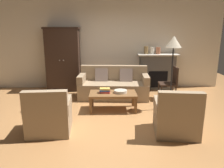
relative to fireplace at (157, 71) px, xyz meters
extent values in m
plane|color=#B27A47|center=(-1.55, -2.30, -0.57)|extent=(9.60, 9.60, 0.00)
cube|color=silver|center=(-1.55, 0.25, 0.83)|extent=(7.20, 0.10, 2.80)
cube|color=#4C4947|center=(0.00, 0.00, -0.03)|extent=(1.10, 0.36, 1.08)
cube|color=black|center=(0.00, -0.18, -0.23)|extent=(0.60, 0.01, 0.52)
cube|color=white|center=(0.00, -0.02, 0.53)|extent=(1.26, 0.48, 0.04)
cube|color=black|center=(-2.95, -0.08, 0.37)|extent=(1.00, 0.52, 1.88)
cube|color=black|center=(-2.95, -0.08, 1.34)|extent=(1.06, 0.55, 0.06)
sphere|color=#ADAFB5|center=(-3.01, -0.35, 0.41)|extent=(0.04, 0.04, 0.04)
sphere|color=#ADAFB5|center=(-2.89, -0.35, 0.41)|extent=(0.04, 0.04, 0.04)
cube|color=#937A5B|center=(-1.42, -0.96, -0.35)|extent=(1.95, 0.96, 0.44)
cube|color=#937A5B|center=(-1.40, -0.62, 0.08)|extent=(1.91, 0.30, 0.42)
cube|color=#937A5B|center=(-2.30, -0.91, -0.02)|extent=(0.21, 0.81, 0.22)
cube|color=#937A5B|center=(-0.54, -1.02, -0.02)|extent=(0.21, 0.81, 0.22)
cube|color=#7F6B60|center=(-1.75, -0.74, 0.04)|extent=(0.37, 0.21, 0.37)
cube|color=#7F6B60|center=(-1.06, -0.78, 0.04)|extent=(0.37, 0.21, 0.37)
cube|color=brown|center=(-1.46, -1.93, -0.17)|extent=(1.10, 0.60, 0.05)
cube|color=brown|center=(-1.97, -2.19, -0.38)|extent=(0.06, 0.06, 0.37)
cube|color=brown|center=(-0.95, -2.19, -0.38)|extent=(0.06, 0.06, 0.37)
cube|color=brown|center=(-1.97, -1.67, -0.38)|extent=(0.06, 0.06, 0.37)
cube|color=brown|center=(-0.95, -1.67, -0.38)|extent=(0.06, 0.06, 0.37)
cylinder|color=beige|center=(-1.28, -1.92, -0.12)|extent=(0.31, 0.31, 0.06)
cube|color=#B73833|center=(-1.65, -1.91, -0.13)|extent=(0.25, 0.19, 0.04)
cube|color=#38569E|center=(-1.65, -1.91, -0.09)|extent=(0.26, 0.19, 0.03)
cube|color=gold|center=(-1.65, -1.91, -0.05)|extent=(0.24, 0.17, 0.03)
cylinder|color=olive|center=(-0.38, -0.02, 0.67)|extent=(0.13, 0.13, 0.24)
cylinder|color=beige|center=(-0.18, -0.02, 0.65)|extent=(0.11, 0.11, 0.20)
cylinder|color=#A86042|center=(0.00, -0.02, 0.66)|extent=(0.14, 0.14, 0.21)
cube|color=#997F60|center=(-2.67, -3.05, -0.36)|extent=(0.81, 0.81, 0.42)
cube|color=#997F60|center=(-2.65, -3.36, 0.08)|extent=(0.77, 0.22, 0.46)
cube|color=#997F60|center=(-2.34, -3.02, -0.05)|extent=(0.17, 0.71, 0.20)
cube|color=#997F60|center=(-3.00, -3.07, -0.05)|extent=(0.17, 0.71, 0.20)
cube|color=#997F60|center=(-0.33, -3.15, -0.36)|extent=(0.84, 0.84, 0.42)
cube|color=#997F60|center=(-0.36, -3.46, 0.08)|extent=(0.77, 0.25, 0.46)
cube|color=#997F60|center=(0.00, -3.19, -0.05)|extent=(0.20, 0.71, 0.20)
cube|color=#997F60|center=(-0.65, -3.11, -0.05)|extent=(0.20, 0.71, 0.20)
cube|color=black|center=(0.04, -1.13, -0.14)|extent=(0.46, 0.46, 0.04)
cylinder|color=black|center=(-0.14, -0.93, -0.36)|extent=(0.04, 0.04, 0.41)
cylinder|color=black|center=(-0.15, -1.31, -0.36)|extent=(0.04, 0.04, 0.41)
cylinder|color=black|center=(0.24, -0.95, -0.36)|extent=(0.04, 0.04, 0.41)
cylinder|color=black|center=(0.23, -1.33, -0.36)|extent=(0.04, 0.04, 0.41)
cube|color=black|center=(0.24, -1.14, 0.11)|extent=(0.06, 0.44, 0.45)
cylinder|color=black|center=(-0.08, -1.89, -0.56)|extent=(0.26, 0.26, 0.02)
cylinder|color=black|center=(-0.08, -1.89, 0.18)|extent=(0.03, 0.03, 1.50)
cone|color=beige|center=(-0.08, -1.89, 1.04)|extent=(0.36, 0.36, 0.26)
ellipsoid|color=gray|center=(-3.17, -2.13, -0.32)|extent=(0.44, 0.39, 0.22)
sphere|color=gray|center=(-3.37, -1.99, -0.26)|extent=(0.15, 0.15, 0.15)
cylinder|color=gray|center=(-3.30, -2.11, -0.50)|extent=(0.06, 0.06, 0.14)
cylinder|color=gray|center=(-3.24, -2.02, -0.50)|extent=(0.06, 0.06, 0.14)
cylinder|color=gray|center=(-3.11, -2.24, -0.50)|extent=(0.06, 0.06, 0.14)
cylinder|color=gray|center=(-3.05, -2.15, -0.50)|extent=(0.06, 0.06, 0.14)
sphere|color=gray|center=(-2.99, -2.26, -0.30)|extent=(0.06, 0.06, 0.06)
camera|label=1|loc=(-1.58, -6.96, 1.33)|focal=35.67mm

